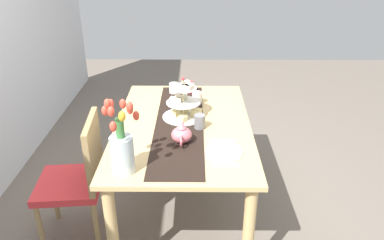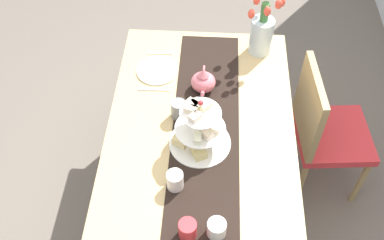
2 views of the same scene
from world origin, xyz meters
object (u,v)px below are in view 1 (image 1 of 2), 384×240
chair_left (79,175)px  dinner_plate_left (224,152)px  tulip_vase (122,147)px  mug_orange (188,87)px  dining_table (183,138)px  cream_jug (174,88)px  mug_white_text (197,98)px  knife_left (222,140)px  fork_left (226,166)px  teapot (182,134)px  mug_grey (200,121)px  tiered_cake_stand (184,104)px

chair_left → dinner_plate_left: bearing=-98.4°
tulip_vase → mug_orange: tulip_vase is taller
dining_table → cream_jug: 0.60m
tulip_vase → mug_white_text: (0.94, -0.41, -0.11)m
chair_left → knife_left: size_ratio=5.35×
mug_white_text → dinner_plate_left: bearing=-167.7°
dining_table → mug_orange: (0.58, -0.03, 0.16)m
chair_left → tulip_vase: 0.67m
tulip_vase → fork_left: size_ratio=2.93×
dinner_plate_left → knife_left: size_ratio=1.35×
chair_left → mug_white_text: bearing=-53.2°
teapot → knife_left: 0.27m
dinner_plate_left → mug_orange: 1.00m
teapot → knife_left: teapot is taller
dining_table → mug_white_text: (0.35, -0.10, 0.16)m
mug_grey → mug_orange: bearing=7.6°
cream_jug → dinner_plate_left: 1.02m
tiered_cake_stand → mug_white_text: size_ratio=3.20×
dining_table → mug_grey: mug_grey is taller
cream_jug → mug_grey: (-0.63, -0.21, 0.01)m
tulip_vase → cream_jug: bearing=-10.8°
cream_jug → dinner_plate_left: cream_jug is taller
dining_table → teapot: (-0.26, 0.00, 0.17)m
tiered_cake_stand → knife_left: size_ratio=1.79×
dining_table → dinner_plate_left: dinner_plate_left is taller
tiered_cake_stand → tulip_vase: bearing=155.5°
mug_orange → fork_left: bearing=-168.3°
knife_left → mug_grey: 0.23m
mug_grey → fork_left: bearing=-162.7°
dining_table → tiered_cake_stand: bearing=-2.4°
dining_table → mug_orange: mug_orange is taller
dining_table → chair_left: bearing=109.3°
mug_white_text → mug_orange: size_ratio=1.00×
knife_left → mug_white_text: (0.59, 0.16, 0.04)m
tiered_cake_stand → teapot: tiered_cake_stand is taller
mug_grey → mug_white_text: (0.42, 0.02, -0.00)m
teapot → mug_white_text: (0.61, -0.10, -0.01)m
teapot → chair_left: bearing=88.6°
tiered_cake_stand → cream_jug: (0.46, 0.09, -0.06)m
cream_jug → dinner_plate_left: size_ratio=0.37×
tiered_cake_stand → tulip_vase: 0.76m
tulip_vase → chair_left: bearing=48.3°
dinner_plate_left → fork_left: bearing=180.0°
fork_left → tiered_cake_stand: bearing=21.9°
tulip_vase → cream_jug: 1.18m
teapot → mug_orange: (0.84, -0.03, -0.01)m
fork_left → mug_white_text: size_ratio=1.58×
dinner_plate_left → mug_white_text: bearing=12.3°
mug_grey → cream_jug: bearing=18.0°
dining_table → knife_left: size_ratio=8.61×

